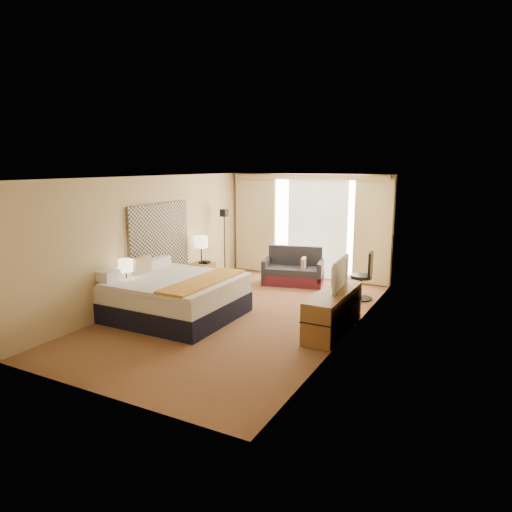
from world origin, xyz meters
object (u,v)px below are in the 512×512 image
at_px(nightstand_right, 202,274).
at_px(desk_chair, 364,278).
at_px(media_dresser, 333,311).
at_px(lamp_right, 201,242).
at_px(floor_lamp, 224,230).
at_px(nightstand_left, 127,302).
at_px(bed, 174,296).
at_px(television, 335,273).
at_px(loveseat, 294,272).
at_px(lamp_left, 126,266).

height_order(nightstand_right, desk_chair, desk_chair).
bearing_deg(media_dresser, nightstand_right, 158.60).
bearing_deg(lamp_right, floor_lamp, 84.50).
relative_size(nightstand_left, media_dresser, 0.31).
distance_m(bed, floor_lamp, 3.15).
bearing_deg(nightstand_left, floor_lamp, 88.10).
bearing_deg(lamp_right, television, -18.58).
bearing_deg(loveseat, lamp_left, -129.55).
xyz_separation_m(media_dresser, floor_lamp, (-3.59, 2.30, 0.89)).
distance_m(bed, lamp_left, 1.05).
bearing_deg(media_dresser, lamp_left, -163.52).
relative_size(lamp_left, lamp_right, 0.87).
height_order(nightstand_left, lamp_right, lamp_right).
xyz_separation_m(nightstand_right, desk_chair, (3.67, 0.66, 0.18)).
bearing_deg(desk_chair, television, -96.41).
distance_m(loveseat, floor_lamp, 2.00).
bearing_deg(lamp_left, media_dresser, 16.48).
distance_m(media_dresser, bed, 2.96).
xyz_separation_m(nightstand_left, media_dresser, (3.70, 1.05, 0.07)).
xyz_separation_m(nightstand_right, floor_lamp, (0.11, 0.85, 0.96)).
bearing_deg(bed, desk_chair, 43.87).
xyz_separation_m(loveseat, desk_chair, (1.83, -0.52, 0.17)).
relative_size(floor_lamp, lamp_right, 2.72).
xyz_separation_m(floor_lamp, television, (3.54, -2.11, -0.26)).
xyz_separation_m(bed, floor_lamp, (-0.70, 2.95, 0.84)).
xyz_separation_m(nightstand_left, nightstand_right, (0.00, 2.50, 0.00)).
bearing_deg(nightstand_left, television, 18.70).
distance_m(nightstand_right, desk_chair, 3.74).
xyz_separation_m(floor_lamp, lamp_left, (-0.07, -3.38, -0.25)).
bearing_deg(loveseat, desk_chair, -29.36).
height_order(desk_chair, television, television).
height_order(media_dresser, floor_lamp, floor_lamp).
bearing_deg(floor_lamp, nightstand_right, -97.43).
height_order(nightstand_left, floor_lamp, floor_lamp).
bearing_deg(lamp_left, nightstand_left, 146.01).
height_order(bed, desk_chair, bed).
height_order(media_dresser, television, television).
relative_size(loveseat, television, 1.63).
bearing_deg(nightstand_left, nightstand_right, 90.00).
bearing_deg(television, desk_chair, -4.81).
bearing_deg(floor_lamp, media_dresser, -32.65).
bearing_deg(nightstand_left, lamp_right, 89.43).
xyz_separation_m(media_dresser, bed, (-2.89, -0.65, 0.05)).
xyz_separation_m(media_dresser, lamp_left, (-3.65, -1.08, 0.63)).
bearing_deg(loveseat, media_dresser, -68.36).
relative_size(nightstand_right, media_dresser, 0.31).
distance_m(loveseat, desk_chair, 1.90).
xyz_separation_m(floor_lamp, lamp_right, (-0.09, -0.90, -0.19)).
bearing_deg(loveseat, bed, -121.23).
bearing_deg(loveseat, television, -67.10).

